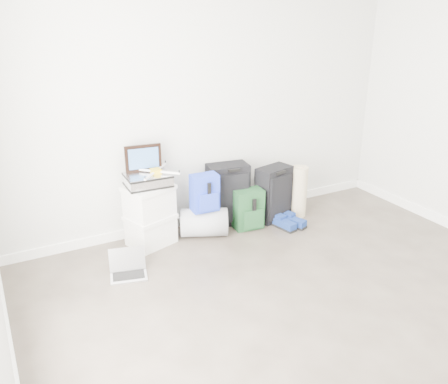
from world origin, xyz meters
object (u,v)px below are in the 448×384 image
duffel_bag (204,222)px  carry_on (274,194)px  boxes_stack (150,215)px  briefcase (148,180)px  laptop (128,269)px  large_suitcase (228,194)px

duffel_bag → carry_on: carry_on is taller
boxes_stack → duffel_bag: boxes_stack is taller
boxes_stack → briefcase: briefcase is taller
carry_on → laptop: (-1.84, -0.38, -0.26)m
laptop → briefcase: bearing=64.1°
duffel_bag → carry_on: 0.89m
boxes_stack → laptop: size_ratio=1.71×
boxes_stack → large_suitcase: 0.94m
duffel_bag → briefcase: bearing=-164.6°
briefcase → carry_on: size_ratio=0.68×
briefcase → large_suitcase: (0.94, 0.07, -0.36)m
briefcase → laptop: size_ratio=1.14×
large_suitcase → carry_on: large_suitcase is taller
duffel_bag → large_suitcase: (0.38, 0.16, 0.19)m
duffel_bag → large_suitcase: size_ratio=0.72×
boxes_stack → carry_on: (1.44, -0.09, -0.01)m
duffel_bag → carry_on: size_ratio=0.79×
duffel_bag → laptop: (-0.96, -0.38, -0.10)m
boxes_stack → laptop: (-0.40, -0.48, -0.26)m
briefcase → laptop: briefcase is taller
boxes_stack → duffel_bag: size_ratio=1.30×
boxes_stack → laptop: 0.68m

